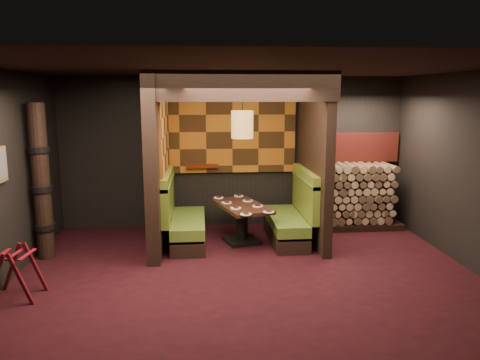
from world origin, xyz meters
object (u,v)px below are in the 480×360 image
object	(u,v)px
dining_table	(242,218)
luggage_rack	(16,271)
pendant_lamp	(242,124)
totem_column	(41,183)
booth_bench_left	(182,220)
booth_bench_right	(292,218)
firewood_stack	(355,196)

from	to	relation	value
dining_table	luggage_rack	size ratio (longest dim) A/B	2.03
pendant_lamp	totem_column	xyz separation A→B (m)	(-3.11, -0.47, -0.84)
dining_table	luggage_rack	bearing A→B (deg)	-146.76
dining_table	pendant_lamp	size ratio (longest dim) A/B	1.33
booth_bench_left	totem_column	bearing A→B (deg)	-165.25
booth_bench_right	luggage_rack	xyz separation A→B (m)	(-3.89, -2.01, -0.06)
totem_column	luggage_rack	bearing A→B (deg)	-86.27
pendant_lamp	firewood_stack	bearing A→B (deg)	19.32
dining_table	booth_bench_right	bearing A→B (deg)	1.95
pendant_lamp	booth_bench_right	bearing A→B (deg)	5.23
booth_bench_right	pendant_lamp	distance (m)	1.85
dining_table	totem_column	xyz separation A→B (m)	(-3.11, -0.52, 0.76)
dining_table	firewood_stack	world-z (taller)	firewood_stack
booth_bench_left	firewood_stack	xyz separation A→B (m)	(3.25, 0.70, 0.21)
booth_bench_right	pendant_lamp	world-z (taller)	pendant_lamp
luggage_rack	totem_column	distance (m)	1.68
booth_bench_right	dining_table	xyz separation A→B (m)	(-0.87, -0.03, 0.03)
dining_table	pendant_lamp	distance (m)	1.60
pendant_lamp	firewood_stack	size ratio (longest dim) A/B	0.61
booth_bench_left	firewood_stack	world-z (taller)	firewood_stack
booth_bench_left	firewood_stack	bearing A→B (deg)	12.17
dining_table	pendant_lamp	bearing A→B (deg)	-90.00
pendant_lamp	dining_table	bearing A→B (deg)	90.00
booth_bench_right	dining_table	bearing A→B (deg)	-178.05
luggage_rack	pendant_lamp	bearing A→B (deg)	32.57
totem_column	firewood_stack	world-z (taller)	totem_column
totem_column	dining_table	bearing A→B (deg)	9.50
booth_bench_right	totem_column	world-z (taller)	totem_column
firewood_stack	dining_table	bearing A→B (deg)	-161.84
booth_bench_left	dining_table	size ratio (longest dim) A/B	1.14
booth_bench_right	pendant_lamp	size ratio (longest dim) A/B	1.53
totem_column	firewood_stack	size ratio (longest dim) A/B	1.39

